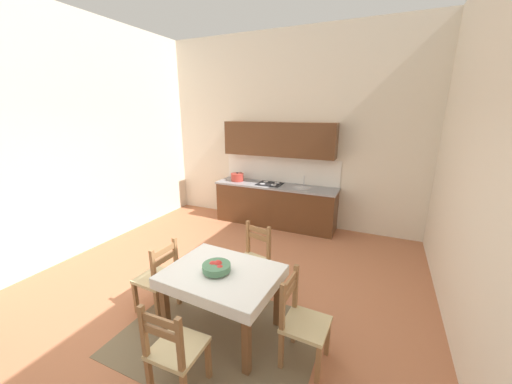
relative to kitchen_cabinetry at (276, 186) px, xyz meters
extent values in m
cube|color=#B7704C|center=(0.14, -2.95, -0.91)|extent=(6.14, 7.05, 0.10)
cube|color=silver|center=(0.14, 0.33, 1.14)|extent=(6.14, 0.12, 3.98)
cube|color=silver|center=(-2.69, -2.95, 1.14)|extent=(0.12, 7.05, 3.98)
cube|color=#73644A|center=(0.60, -3.36, -0.85)|extent=(2.10, 1.60, 0.01)
cube|color=#56331C|center=(0.01, -0.04, -0.43)|extent=(2.59, 0.60, 0.86)
cube|color=gray|center=(0.01, -0.05, 0.02)|extent=(2.62, 0.63, 0.04)
cube|color=white|center=(0.01, 0.26, 0.32)|extent=(2.59, 0.01, 0.55)
cube|color=#56331C|center=(0.01, 0.09, 0.99)|extent=(2.38, 0.34, 0.70)
cube|color=black|center=(0.01, -0.31, -0.81)|extent=(2.55, 0.02, 0.09)
cylinder|color=silver|center=(0.59, -0.04, 0.04)|extent=(0.34, 0.34, 0.02)
cylinder|color=silver|center=(0.59, 0.10, 0.15)|extent=(0.02, 0.02, 0.22)
cube|color=black|center=(-0.12, -0.04, 0.05)|extent=(0.52, 0.42, 0.01)
cylinder|color=silver|center=(-0.25, -0.14, 0.06)|extent=(0.11, 0.11, 0.01)
cylinder|color=silver|center=(0.01, -0.14, 0.06)|extent=(0.11, 0.11, 0.01)
cylinder|color=silver|center=(-0.25, 0.06, 0.06)|extent=(0.11, 0.11, 0.01)
cylinder|color=silver|center=(0.01, 0.06, 0.06)|extent=(0.11, 0.11, 0.01)
cylinder|color=#B2382D|center=(-0.90, -0.06, 0.12)|extent=(0.28, 0.28, 0.15)
cylinder|color=#B2382D|center=(-0.90, -0.06, 0.20)|extent=(0.29, 0.29, 0.02)
sphere|color=black|center=(-0.90, -0.06, 0.23)|extent=(0.04, 0.04, 0.04)
cube|color=brown|center=(0.60, -3.26, -0.12)|extent=(1.17, 0.91, 0.02)
cube|color=brown|center=(0.08, -3.60, -0.49)|extent=(0.07, 0.07, 0.73)
cube|color=brown|center=(1.08, -3.65, -0.49)|extent=(0.07, 0.07, 0.73)
cube|color=brown|center=(0.12, -2.87, -0.49)|extent=(0.07, 0.07, 0.73)
cube|color=brown|center=(1.12, -2.92, -0.49)|extent=(0.07, 0.07, 0.73)
cube|color=white|center=(0.60, -3.26, -0.10)|extent=(1.23, 0.97, 0.00)
cube|color=white|center=(0.58, -3.71, -0.17)|extent=(1.18, 0.07, 0.12)
cube|color=white|center=(0.63, -2.80, -0.17)|extent=(1.18, 0.07, 0.12)
cube|color=white|center=(0.01, -3.23, -0.17)|extent=(0.06, 0.91, 0.12)
cube|color=white|center=(1.19, -3.29, -0.17)|extent=(0.06, 0.91, 0.12)
cube|color=#D1BC89|center=(1.55, -3.29, -0.43)|extent=(0.44, 0.44, 0.04)
cube|color=#996B42|center=(1.74, -3.12, -0.65)|extent=(0.05, 0.05, 0.41)
cube|color=#996B42|center=(1.72, -3.48, -0.65)|extent=(0.05, 0.05, 0.41)
cube|color=#996B42|center=(1.38, -3.10, -0.39)|extent=(0.05, 0.05, 0.93)
cube|color=#996B42|center=(1.36, -3.46, -0.39)|extent=(0.05, 0.05, 0.93)
cube|color=#996B42|center=(1.37, -3.28, -0.01)|extent=(0.04, 0.32, 0.07)
cube|color=#996B42|center=(1.37, -3.28, -0.12)|extent=(0.04, 0.32, 0.07)
cube|color=#D1BC89|center=(0.61, -4.02, -0.43)|extent=(0.43, 0.43, 0.04)
cube|color=#996B42|center=(0.42, -3.85, -0.65)|extent=(0.04, 0.04, 0.41)
cube|color=#996B42|center=(0.78, -3.84, -0.65)|extent=(0.04, 0.04, 0.41)
cube|color=#996B42|center=(0.43, -4.21, -0.39)|extent=(0.04, 0.04, 0.93)
cube|color=#996B42|center=(0.79, -4.20, -0.39)|extent=(0.04, 0.04, 0.93)
cube|color=#996B42|center=(0.61, -4.20, -0.01)|extent=(0.32, 0.03, 0.07)
cube|color=#996B42|center=(0.61, -4.20, -0.12)|extent=(0.32, 0.03, 0.07)
cube|color=#D1BC89|center=(-0.35, -3.27, -0.43)|extent=(0.44, 0.44, 0.04)
cube|color=#996B42|center=(-0.53, -3.44, -0.65)|extent=(0.05, 0.05, 0.41)
cube|color=#996B42|center=(-0.52, -3.08, -0.65)|extent=(0.05, 0.05, 0.41)
cube|color=#996B42|center=(-0.17, -3.46, -0.39)|extent=(0.05, 0.05, 0.93)
cube|color=#996B42|center=(-0.16, -3.10, -0.39)|extent=(0.05, 0.05, 0.93)
cube|color=#996B42|center=(-0.17, -3.28, -0.01)|extent=(0.04, 0.32, 0.07)
cube|color=#996B42|center=(-0.17, -3.28, -0.12)|extent=(0.04, 0.32, 0.07)
cube|color=#D1BC89|center=(0.55, -2.45, -0.43)|extent=(0.50, 0.50, 0.04)
cube|color=#996B42|center=(0.68, -2.66, -0.65)|extent=(0.05, 0.05, 0.41)
cube|color=#996B42|center=(0.33, -2.58, -0.65)|extent=(0.05, 0.05, 0.41)
cube|color=#996B42|center=(0.77, -2.31, -0.39)|extent=(0.05, 0.05, 0.93)
cube|color=#996B42|center=(0.42, -2.23, -0.39)|extent=(0.05, 0.05, 0.93)
cube|color=#996B42|center=(0.59, -2.27, -0.01)|extent=(0.32, 0.10, 0.07)
cube|color=#996B42|center=(0.59, -2.27, -0.12)|extent=(0.32, 0.10, 0.07)
cylinder|color=#4C7F5B|center=(0.56, -3.30, -0.09)|extent=(0.17, 0.17, 0.02)
cylinder|color=#4C7F5B|center=(0.56, -3.30, -0.04)|extent=(0.30, 0.30, 0.07)
sphere|color=red|center=(0.51, -3.29, -0.03)|extent=(0.09, 0.09, 0.09)
sphere|color=red|center=(0.62, -3.32, -0.04)|extent=(0.08, 0.08, 0.08)
sphere|color=red|center=(0.56, -3.27, -0.03)|extent=(0.10, 0.10, 0.10)
camera|label=1|loc=(2.05, -5.58, 1.55)|focal=20.01mm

